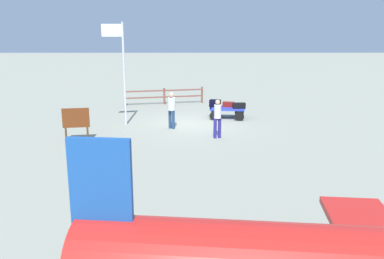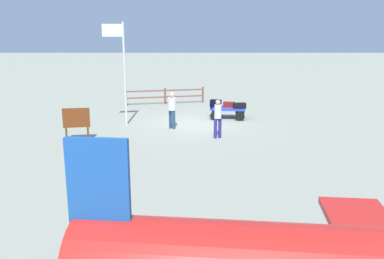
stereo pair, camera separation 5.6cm
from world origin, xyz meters
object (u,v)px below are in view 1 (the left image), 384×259
at_px(suitcase_navy, 215,103).
at_px(flagpole, 121,64).
at_px(worker_trailing, 171,107).
at_px(signboard, 76,120).
at_px(suitcase_olive, 239,106).
at_px(suitcase_maroon, 228,104).
at_px(luggage_cart, 227,110).
at_px(worker_lead, 218,117).

bearing_deg(suitcase_navy, flagpole, 19.60).
xyz_separation_m(worker_trailing, signboard, (3.85, 2.17, -0.12)).
xyz_separation_m(suitcase_olive, suitcase_maroon, (0.51, -0.43, -0.01)).
bearing_deg(suitcase_maroon, luggage_cart, 59.15).
relative_size(worker_lead, flagpole, 0.34).
height_order(luggage_cart, worker_lead, worker_lead).
bearing_deg(signboard, worker_lead, -175.55).
bearing_deg(suitcase_maroon, suitcase_navy, -0.92).
bearing_deg(flagpole, signboard, 63.60).
height_order(suitcase_navy, flagpole, flagpole).
height_order(luggage_cart, flagpole, flagpole).
bearing_deg(signboard, worker_trailing, -150.61).
xyz_separation_m(suitcase_olive, flagpole, (5.76, 1.17, 2.21)).
xyz_separation_m(luggage_cart, worker_trailing, (2.78, 2.26, 0.59)).
bearing_deg(worker_lead, suitcase_olive, -110.13).
bearing_deg(signboard, suitcase_navy, -142.72).
bearing_deg(luggage_cart, suitcase_maroon, -120.85).
xyz_separation_m(suitcase_maroon, worker_lead, (0.84, 4.12, 0.23)).
height_order(luggage_cart, suitcase_maroon, suitcase_maroon).
height_order(suitcase_olive, suitcase_maroon, suitcase_olive).
height_order(worker_trailing, signboard, worker_trailing).
bearing_deg(flagpole, suitcase_navy, -160.40).
xyz_separation_m(luggage_cart, suitcase_navy, (0.61, -0.15, 0.34)).
xyz_separation_m(flagpole, signboard, (1.47, 2.96, -2.03)).
xyz_separation_m(suitcase_navy, suitcase_maroon, (-0.69, 0.01, -0.06)).
xyz_separation_m(suitcase_olive, signboard, (7.23, 4.14, 0.18)).
bearing_deg(flagpole, suitcase_olive, -168.46).
relative_size(worker_trailing, signboard, 1.23).
relative_size(luggage_cart, suitcase_navy, 2.99).
relative_size(suitcase_maroon, worker_lead, 0.38).
xyz_separation_m(luggage_cart, signboard, (6.63, 4.43, 0.47)).
distance_m(suitcase_navy, suitcase_maroon, 0.70).
distance_m(worker_trailing, flagpole, 3.16).
relative_size(luggage_cart, worker_trailing, 1.11).
bearing_deg(luggage_cart, worker_lead, 79.26).
distance_m(luggage_cart, suitcase_maroon, 0.33).
height_order(worker_lead, flagpole, flagpole).
xyz_separation_m(luggage_cart, suitcase_olive, (-0.60, 0.29, 0.30)).
relative_size(luggage_cart, suitcase_olive, 2.94).
xyz_separation_m(luggage_cart, flagpole, (5.16, 1.47, 2.51)).
distance_m(suitcase_olive, suitcase_navy, 1.29).
bearing_deg(flagpole, suitcase_maroon, -162.94).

